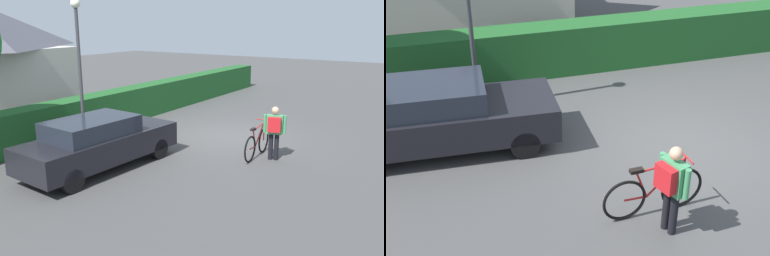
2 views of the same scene
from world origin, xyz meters
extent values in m
plane|color=#424242|center=(0.00, 0.00, 0.00)|extent=(60.00, 60.00, 0.00)
cube|color=#1D5323|center=(0.00, 4.54, 0.64)|extent=(20.75, 0.90, 1.27)
cube|color=black|center=(-4.59, 1.44, 0.62)|extent=(4.54, 1.90, 0.67)
cube|color=#1E232D|center=(-4.86, 1.46, 1.19)|extent=(2.36, 1.57, 0.46)
cylinder|color=black|center=(-3.04, 2.08, 0.29)|extent=(0.59, 0.21, 0.58)
cylinder|color=black|center=(-3.13, 0.62, 0.29)|extent=(0.59, 0.21, 0.58)
torus|color=black|center=(-0.96, -1.66, 0.38)|extent=(0.76, 0.08, 0.76)
torus|color=black|center=(-2.00, -1.70, 0.38)|extent=(0.76, 0.08, 0.76)
cylinder|color=#B21E1E|center=(-1.28, -1.67, 0.67)|extent=(0.67, 0.06, 0.64)
cylinder|color=#B21E1E|center=(-1.71, -1.69, 0.62)|extent=(0.25, 0.05, 0.54)
cylinder|color=#B21E1E|center=(-1.42, -1.68, 0.90)|extent=(0.81, 0.07, 0.11)
cylinder|color=#B21E1E|center=(-1.80, -1.69, 0.37)|extent=(0.40, 0.05, 0.05)
cylinder|color=#B21E1E|center=(-0.96, -1.66, 0.68)|extent=(0.04, 0.04, 0.60)
cube|color=black|center=(-1.82, -1.70, 0.91)|extent=(0.22, 0.11, 0.06)
cylinder|color=#B21E1E|center=(-0.96, -1.66, 1.01)|extent=(0.05, 0.50, 0.03)
cylinder|color=black|center=(-1.44, -2.09, 0.38)|extent=(0.13, 0.13, 0.76)
cylinder|color=black|center=(-1.40, -2.24, 0.38)|extent=(0.13, 0.13, 0.76)
cube|color=#3F8C59|center=(-1.42, -2.16, 1.03)|extent=(0.32, 0.48, 0.54)
sphere|color=tan|center=(-1.42, -2.16, 1.44)|extent=(0.21, 0.21, 0.21)
cylinder|color=#3F8C59|center=(-1.50, -1.90, 1.05)|extent=(0.09, 0.09, 0.51)
cylinder|color=#3F8C59|center=(-1.34, -2.42, 1.05)|extent=(0.09, 0.09, 0.51)
cube|color=red|center=(-1.57, -2.21, 1.06)|extent=(0.26, 0.39, 0.41)
cylinder|color=#38383D|center=(-3.72, 3.03, 2.10)|extent=(0.10, 0.10, 4.21)
camera|label=1|loc=(-11.96, -6.27, 3.85)|focal=38.19mm
camera|label=2|loc=(-4.66, -7.80, 5.45)|focal=48.24mm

